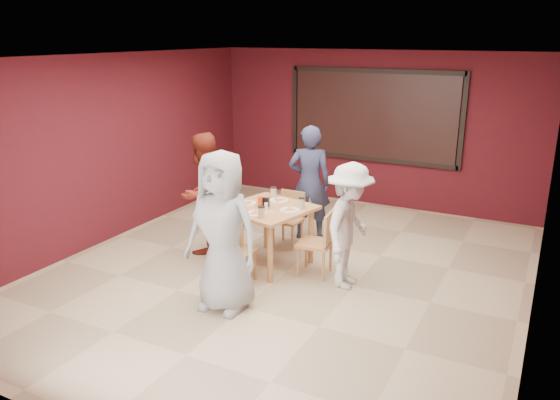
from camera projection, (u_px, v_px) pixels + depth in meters
The scene contains 11 objects.
floor at pixel (286, 272), 7.34m from camera, with size 7.00×7.00×0.00m, color #CAB58C.
window_blinds at pixel (373, 116), 9.78m from camera, with size 3.00×0.02×1.50m, color black.
dining_table at pixel (268, 214), 7.38m from camera, with size 1.27×1.27×0.98m.
chair_front at pixel (234, 249), 6.84m from camera, with size 0.42×0.42×0.84m.
chair_back at pixel (290, 215), 8.17m from camera, with size 0.39×0.39×0.81m.
chair_left at pixel (222, 223), 7.70m from camera, with size 0.55×0.55×0.89m.
chair_right at pixel (320, 240), 7.10m from camera, with size 0.47×0.47×0.88m.
diner_front at pixel (222, 232), 6.12m from camera, with size 0.91×0.60×1.87m, color #989898.
diner_back at pixel (310, 183), 8.32m from camera, with size 0.65×0.42×1.77m, color #2A2F4B.
diner_left at pixel (203, 193), 7.82m from camera, with size 0.85×0.66×1.75m, color maroon.
diner_right at pixel (349, 226), 6.72m from camera, with size 1.03×0.59×1.59m, color silver.
Camera 1 is at (3.01, -6.02, 3.08)m, focal length 35.00 mm.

